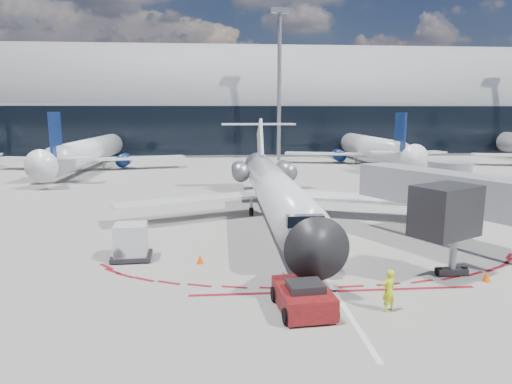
{
  "coord_description": "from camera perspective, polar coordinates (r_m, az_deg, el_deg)",
  "views": [
    {
      "loc": [
        -5.44,
        -31.96,
        8.59
      ],
      "look_at": [
        -2.95,
        -0.93,
        3.04
      ],
      "focal_mm": 32.0,
      "sensor_mm": 36.0,
      "label": 1
    }
  ],
  "objects": [
    {
      "name": "apron_centerline",
      "position": [
        35.45,
        4.38,
        -3.94
      ],
      "size": [
        0.25,
        40.0,
        0.01
      ],
      "primitive_type": "cube",
      "color": "silver",
      "rests_on": "ground"
    },
    {
      "name": "uld_container",
      "position": [
        27.69,
        -15.35,
        -6.06
      ],
      "size": [
        2.38,
        2.06,
        2.13
      ],
      "rotation": [
        0.0,
        0.0,
        0.06
      ],
      "color": "black",
      "rests_on": "ground"
    },
    {
      "name": "ramp_worker",
      "position": [
        20.93,
        16.24,
        -11.73
      ],
      "size": [
        0.81,
        0.68,
        1.9
      ],
      "primitive_type": "imported",
      "rotation": [
        0.0,
        0.0,
        3.52
      ],
      "color": "yellow",
      "rests_on": "ground"
    },
    {
      "name": "terminal_building",
      "position": [
        97.09,
        -1.4,
        10.06
      ],
      "size": [
        150.0,
        24.15,
        24.0
      ],
      "color": "gray",
      "rests_on": "ground"
    },
    {
      "name": "regional_jet",
      "position": [
        36.23,
        2.16,
        0.6
      ],
      "size": [
        25.37,
        31.28,
        7.83
      ],
      "color": "silver",
      "rests_on": "ground"
    },
    {
      "name": "ground",
      "position": [
        33.54,
        4.91,
        -4.77
      ],
      "size": [
        260.0,
        260.0,
        0.0
      ],
      "primitive_type": "plane",
      "color": "gray",
      "rests_on": "ground"
    },
    {
      "name": "safety_cone_left",
      "position": [
        26.42,
        -6.99,
        -8.3
      ],
      "size": [
        0.41,
        0.41,
        0.56
      ],
      "primitive_type": "cone",
      "color": "#F25105",
      "rests_on": "ground"
    },
    {
      "name": "bg_airliner_2",
      "position": [
        78.9,
        13.79,
        7.38
      ],
      "size": [
        32.41,
        34.31,
        10.48
      ],
      "primitive_type": null,
      "color": "silver",
      "rests_on": "ground"
    },
    {
      "name": "apron_stop_bar",
      "position": [
        22.85,
        9.75,
        -12.12
      ],
      "size": [
        14.0,
        0.25,
        0.01
      ],
      "primitive_type": "cube",
      "color": "maroon",
      "rests_on": "ground"
    },
    {
      "name": "pushback_tug",
      "position": [
        20.44,
        5.92,
        -12.91
      ],
      "size": [
        2.57,
        5.46,
        1.4
      ],
      "rotation": [
        0.0,
        0.0,
        0.09
      ],
      "color": "#5A0C0D",
      "rests_on": "ground"
    },
    {
      "name": "bg_airliner_1",
      "position": [
        72.43,
        -20.15,
        6.89
      ],
      "size": [
        32.75,
        34.68,
        10.6
      ],
      "primitive_type": null,
      "color": "silver",
      "rests_on": "ground"
    },
    {
      "name": "safety_cone_right",
      "position": [
        26.4,
        26.86,
        -9.36
      ],
      "size": [
        0.41,
        0.41,
        0.57
      ],
      "primitive_type": "cone",
      "color": "#F25105",
      "rests_on": "ground"
    },
    {
      "name": "jet_bridge",
      "position": [
        33.19,
        22.81,
        -0.38
      ],
      "size": [
        10.03,
        15.2,
        4.9
      ],
      "color": "gray",
      "rests_on": "ground"
    },
    {
      "name": "light_mast_centre",
      "position": [
        80.74,
        2.92,
        12.87
      ],
      "size": [
        0.7,
        0.7,
        25.0
      ],
      "primitive_type": "cylinder",
      "color": "gray",
      "rests_on": "ground"
    }
  ]
}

